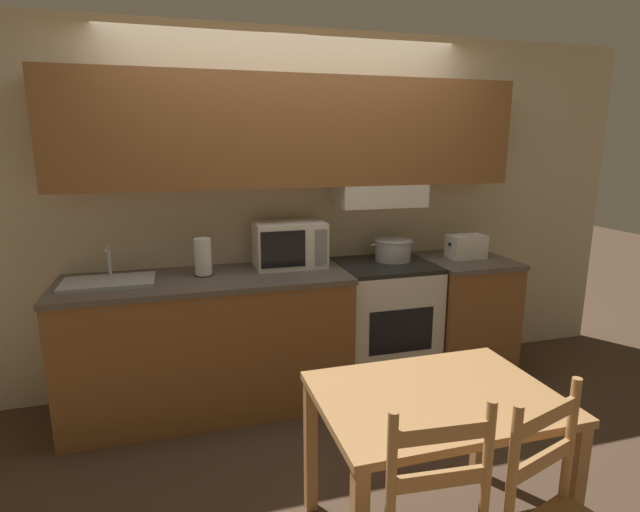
% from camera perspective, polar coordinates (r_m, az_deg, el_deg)
% --- Properties ---
extents(ground_plane, '(16.00, 16.00, 0.00)m').
position_cam_1_polar(ground_plane, '(4.05, -3.05, -13.18)').
color(ground_plane, '#4C3828').
extents(wall_back, '(5.55, 0.38, 2.55)m').
position_cam_1_polar(wall_back, '(3.58, -2.86, 9.38)').
color(wall_back, beige).
rests_on(wall_back, ground_plane).
extents(lower_counter_main, '(1.86, 0.68, 0.92)m').
position_cam_1_polar(lower_counter_main, '(3.48, -12.50, -9.67)').
color(lower_counter_main, brown).
rests_on(lower_counter_main, ground_plane).
extents(lower_counter_right_stub, '(0.62, 0.68, 0.92)m').
position_cam_1_polar(lower_counter_right_stub, '(4.06, 15.91, -6.59)').
color(lower_counter_right_stub, brown).
rests_on(lower_counter_right_stub, ground_plane).
extents(stove_range, '(0.67, 0.62, 0.92)m').
position_cam_1_polar(stove_range, '(3.78, 7.25, -7.62)').
color(stove_range, white).
rests_on(stove_range, ground_plane).
extents(cooking_pot, '(0.35, 0.28, 0.16)m').
position_cam_1_polar(cooking_pot, '(3.73, 8.36, 0.77)').
color(cooking_pot, '#B7BABF').
rests_on(cooking_pot, stove_range).
extents(microwave, '(0.49, 0.32, 0.32)m').
position_cam_1_polar(microwave, '(3.50, -3.51, 1.35)').
color(microwave, white).
rests_on(microwave, lower_counter_main).
extents(toaster, '(0.28, 0.17, 0.18)m').
position_cam_1_polar(toaster, '(3.93, 16.37, 1.06)').
color(toaster, white).
rests_on(toaster, lower_counter_right_stub).
extents(sink_basin, '(0.55, 0.32, 0.22)m').
position_cam_1_polar(sink_basin, '(3.35, -23.03, -2.68)').
color(sink_basin, '#B7BABF').
rests_on(sink_basin, lower_counter_main).
extents(paper_towel_roll, '(0.13, 0.13, 0.25)m').
position_cam_1_polar(paper_towel_roll, '(3.35, -13.23, -0.13)').
color(paper_towel_roll, black).
rests_on(paper_towel_roll, lower_counter_main).
extents(dining_table, '(1.01, 0.74, 0.72)m').
position_cam_1_polar(dining_table, '(2.33, 12.95, -17.37)').
color(dining_table, '#B27F4C').
rests_on(dining_table, ground_plane).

